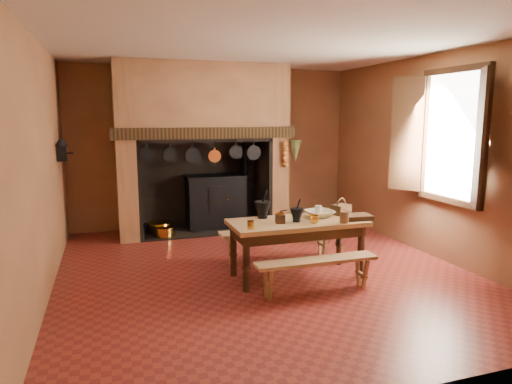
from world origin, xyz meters
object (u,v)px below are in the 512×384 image
iron_range (216,201)px  coffee_grinder (280,218)px  work_table (297,229)px  mixing_bowl (320,214)px  bench_front (317,268)px  wicker_basket (341,209)px

iron_range → coffee_grinder: iron_range is taller
work_table → mixing_bowl: 0.38m
iron_range → work_table: size_ratio=0.98×
bench_front → mixing_bowl: mixing_bowl is taller
work_table → coffee_grinder: bearing=-165.3°
work_table → iron_range: bearing=97.6°
work_table → coffee_grinder: coffee_grinder is taller
bench_front → coffee_grinder: bearing=116.5°
iron_range → work_table: iron_range is taller
iron_range → wicker_basket: (1.04, -2.62, 0.30)m
iron_range → bench_front: size_ratio=1.14×
mixing_bowl → coffee_grinder: bearing=-165.8°
wicker_basket → work_table: bearing=168.3°
iron_range → wicker_basket: bearing=-68.4°
iron_range → bench_front: iron_range is taller
work_table → bench_front: bearing=-90.0°
work_table → bench_front: work_table is taller
mixing_bowl → wicker_basket: bearing=10.3°
coffee_grinder → mixing_bowl: bearing=24.6°
work_table → wicker_basket: size_ratio=5.95×
coffee_grinder → bench_front: bearing=-53.2°
iron_range → mixing_bowl: size_ratio=4.57×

